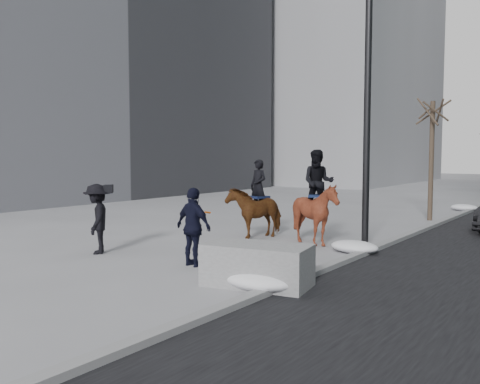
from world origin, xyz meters
The scene contains 11 objects.
ground centered at (0.00, 0.00, 0.00)m, with size 120.00×120.00×0.00m, color gray.
curb centered at (3.00, 10.00, 0.06)m, with size 0.25×90.00×0.12m, color gray.
building_left centered at (-19.00, 10.00, 10.00)m, with size 12.00×26.00×20.00m, color #595960.
planter centered at (2.52, -1.70, 0.40)m, with size 1.99×0.99×0.80m, color #939395.
tree_near centered at (2.40, 10.09, 2.48)m, with size 1.20×1.20×4.96m, color #3D3124, non-canonical shape.
mounted_left centered at (-0.72, 2.99, 0.87)m, with size 1.14×1.93×2.33m.
mounted_right centered at (1.37, 2.84, 1.05)m, with size 1.87×1.97×2.62m.
feeder centered at (0.42, -1.12, 0.88)m, with size 1.07×0.91×1.75m.
camera_crew centered at (-2.49, -1.46, 0.89)m, with size 1.26×1.26×1.75m.
lamppost centered at (2.60, 3.42, 4.99)m, with size 0.25×1.33×9.09m.
snow_piles centered at (2.70, 3.15, 0.17)m, with size 1.45×17.04×0.37m.
Camera 1 is at (7.84, -9.53, 2.49)m, focal length 38.00 mm.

